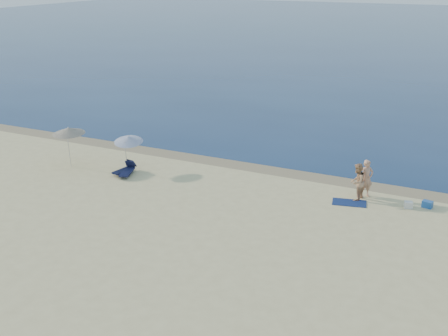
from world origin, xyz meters
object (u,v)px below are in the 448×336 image
object	(u,v)px
person_right	(357,182)
umbrella_near	(128,139)
person_left	(367,178)
blue_cooler	(427,204)

from	to	relation	value
person_right	umbrella_near	xyz separation A→B (m)	(-12.91, -1.27, 0.89)
person_left	blue_cooler	bearing A→B (deg)	-46.86
person_right	blue_cooler	size ratio (longest dim) A/B	4.02
person_left	umbrella_near	xyz separation A→B (m)	(-13.24, -1.91, 0.87)
person_right	umbrella_near	size ratio (longest dim) A/B	0.88
person_right	person_left	bearing A→B (deg)	158.95
person_left	blue_cooler	size ratio (longest dim) A/B	4.10
person_left	umbrella_near	world-z (taller)	umbrella_near
blue_cooler	umbrella_near	size ratio (longest dim) A/B	0.22
umbrella_near	person_left	bearing A→B (deg)	-14.21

